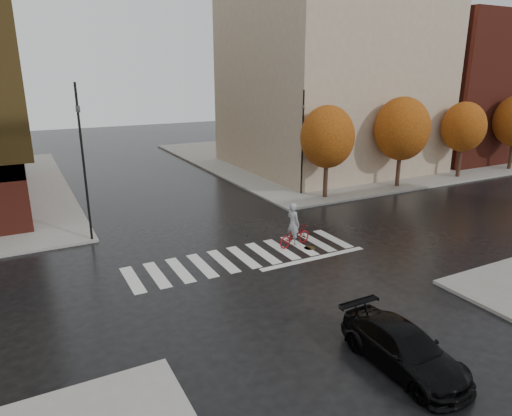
{
  "coord_description": "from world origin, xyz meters",
  "views": [
    {
      "loc": [
        -9.28,
        -18.36,
        8.92
      ],
      "look_at": [
        1.41,
        1.83,
        2.0
      ],
      "focal_mm": 32.0,
      "sensor_mm": 36.0,
      "label": 1
    }
  ],
  "objects_px": {
    "sedan": "(403,348)",
    "traffic_light_nw": "(82,151)",
    "traffic_light_ne": "(303,136)",
    "fire_hydrant": "(30,221)",
    "cyclist": "(294,231)"
  },
  "relations": [
    {
      "from": "sedan",
      "to": "traffic_light_ne",
      "type": "xyz_separation_m",
      "value": [
        8.5,
        18.67,
        3.76
      ]
    },
    {
      "from": "traffic_light_nw",
      "to": "cyclist",
      "type": "bearing_deg",
      "value": 79.17
    },
    {
      "from": "sedan",
      "to": "cyclist",
      "type": "xyz_separation_m",
      "value": [
        2.55,
        10.31,
        0.14
      ]
    },
    {
      "from": "sedan",
      "to": "traffic_light_ne",
      "type": "bearing_deg",
      "value": 65.38
    },
    {
      "from": "traffic_light_nw",
      "to": "traffic_light_ne",
      "type": "bearing_deg",
      "value": 120.38
    },
    {
      "from": "traffic_light_nw",
      "to": "traffic_light_ne",
      "type": "height_order",
      "value": "traffic_light_nw"
    },
    {
      "from": "traffic_light_ne",
      "to": "fire_hydrant",
      "type": "distance_m",
      "value": 18.56
    },
    {
      "from": "sedan",
      "to": "traffic_light_nw",
      "type": "bearing_deg",
      "value": 112.92
    },
    {
      "from": "fire_hydrant",
      "to": "traffic_light_nw",
      "type": "bearing_deg",
      "value": -51.61
    },
    {
      "from": "traffic_light_nw",
      "to": "traffic_light_ne",
      "type": "relative_size",
      "value": 1.1
    },
    {
      "from": "cyclist",
      "to": "traffic_light_nw",
      "type": "distance_m",
      "value": 11.69
    },
    {
      "from": "cyclist",
      "to": "traffic_light_nw",
      "type": "bearing_deg",
      "value": 47.14
    },
    {
      "from": "cyclist",
      "to": "fire_hydrant",
      "type": "distance_m",
      "value": 15.29
    },
    {
      "from": "sedan",
      "to": "fire_hydrant",
      "type": "height_order",
      "value": "sedan"
    },
    {
      "from": "sedan",
      "to": "fire_hydrant",
      "type": "distance_m",
      "value": 21.79
    }
  ]
}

